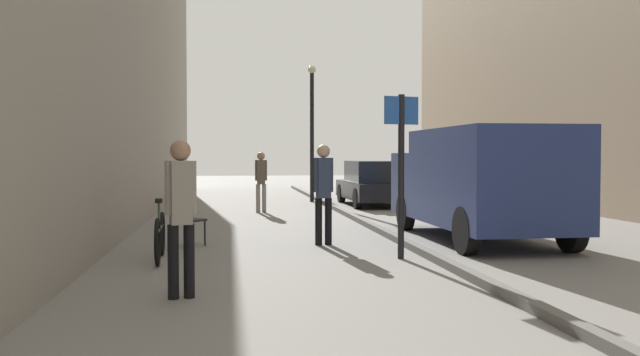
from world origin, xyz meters
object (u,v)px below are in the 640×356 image
(cafe_chair_near_window, at_px, (186,216))
(pedestrian_far_crossing, at_px, (181,207))
(delivery_van, at_px, (479,180))
(parked_car, at_px, (374,183))
(pedestrian_main_foreground, at_px, (261,178))
(pedestrian_mid_block, at_px, (323,187))
(street_sign_post, at_px, (401,161))
(lamp_post, at_px, (312,124))
(bicycle_leaning, at_px, (160,236))

(cafe_chair_near_window, bearing_deg, pedestrian_far_crossing, -42.64)
(delivery_van, distance_m, cafe_chair_near_window, 5.59)
(pedestrian_far_crossing, height_order, parked_car, pedestrian_far_crossing)
(pedestrian_main_foreground, bearing_deg, pedestrian_mid_block, -82.02)
(street_sign_post, height_order, lamp_post, lamp_post)
(pedestrian_mid_block, xyz_separation_m, parked_car, (2.99, 9.39, -0.35))
(pedestrian_far_crossing, xyz_separation_m, bicycle_leaning, (-0.52, 2.85, -0.67))
(pedestrian_main_foreground, bearing_deg, parked_car, 33.10)
(street_sign_post, bearing_deg, bicycle_leaning, -20.06)
(pedestrian_mid_block, bearing_deg, parked_car, 65.74)
(pedestrian_main_foreground, relative_size, cafe_chair_near_window, 1.84)
(pedestrian_far_crossing, height_order, lamp_post, lamp_post)
(pedestrian_far_crossing, bearing_deg, delivery_van, 26.49)
(pedestrian_main_foreground, relative_size, pedestrian_far_crossing, 0.95)
(pedestrian_far_crossing, xyz_separation_m, cafe_chair_near_window, (-0.22, 4.45, -0.50))
(pedestrian_far_crossing, bearing_deg, lamp_post, 63.06)
(street_sign_post, bearing_deg, lamp_post, -106.12)
(lamp_post, xyz_separation_m, cafe_chair_near_window, (-3.65, -11.07, -2.18))
(delivery_van, bearing_deg, street_sign_post, -135.29)
(delivery_van, bearing_deg, cafe_chair_near_window, -178.59)
(delivery_van, bearing_deg, parked_car, 90.15)
(pedestrian_mid_block, xyz_separation_m, pedestrian_far_crossing, (-2.26, -4.30, -0.01))
(pedestrian_mid_block, relative_size, parked_car, 0.44)
(delivery_van, height_order, bicycle_leaning, delivery_van)
(parked_car, xyz_separation_m, street_sign_post, (-1.99, -11.16, 0.83))
(lamp_post, bearing_deg, pedestrian_mid_block, -95.99)
(pedestrian_main_foreground, xyz_separation_m, street_sign_post, (1.79, -8.83, 0.55))
(street_sign_post, bearing_deg, cafe_chair_near_window, -44.27)
(cafe_chair_near_window, bearing_deg, pedestrian_main_foreground, 120.95)
(delivery_van, height_order, cafe_chair_near_window, delivery_van)
(pedestrian_mid_block, relative_size, delivery_van, 0.34)
(street_sign_post, distance_m, cafe_chair_near_window, 4.09)
(pedestrian_mid_block, height_order, pedestrian_far_crossing, pedestrian_mid_block)
(bicycle_leaning, distance_m, cafe_chair_near_window, 1.64)
(delivery_van, height_order, parked_car, delivery_van)
(parked_car, bearing_deg, cafe_chair_near_window, -120.98)
(pedestrian_mid_block, bearing_deg, cafe_chair_near_window, 169.93)
(pedestrian_far_crossing, bearing_deg, bicycle_leaning, 85.95)
(pedestrian_main_foreground, distance_m, bicycle_leaning, 8.77)
(pedestrian_mid_block, bearing_deg, street_sign_post, -67.40)
(bicycle_leaning, bearing_deg, pedestrian_far_crossing, -81.56)
(pedestrian_main_foreground, distance_m, street_sign_post, 9.03)
(pedestrian_mid_block, relative_size, bicycle_leaning, 1.04)
(lamp_post, distance_m, bicycle_leaning, 13.48)
(pedestrian_mid_block, relative_size, street_sign_post, 0.71)
(parked_car, bearing_deg, bicycle_leaning, -118.39)
(pedestrian_mid_block, bearing_deg, bicycle_leaning, -158.97)
(pedestrian_main_foreground, relative_size, lamp_post, 0.36)
(pedestrian_mid_block, xyz_separation_m, bicycle_leaning, (-2.78, -1.46, -0.68))
(street_sign_post, bearing_deg, parked_car, -115.43)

